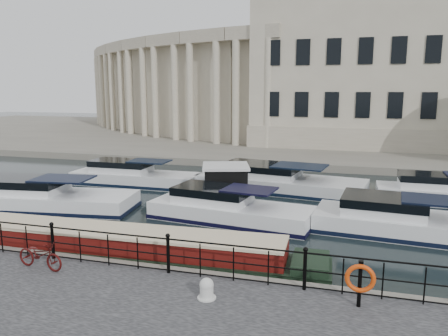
# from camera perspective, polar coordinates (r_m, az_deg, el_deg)

# --- Properties ---
(ground_plane) EXTENTS (160.00, 160.00, 0.00)m
(ground_plane) POSITION_cam_1_polar(r_m,az_deg,el_deg) (15.61, -3.88, -12.10)
(ground_plane) COLOR black
(ground_plane) RESTS_ON ground
(far_bank) EXTENTS (120.00, 42.00, 0.55)m
(far_bank) POSITION_cam_1_polar(r_m,az_deg,el_deg) (53.08, 10.58, 4.06)
(far_bank) COLOR #6B665B
(far_bank) RESTS_ON ground_plane
(railing) EXTENTS (24.14, 0.14, 1.22)m
(railing) POSITION_cam_1_polar(r_m,az_deg,el_deg) (13.22, -7.31, -10.82)
(railing) COLOR black
(railing) RESTS_ON near_quay
(civic_building) EXTENTS (53.55, 31.84, 16.85)m
(civic_building) POSITION_cam_1_polar(r_m,az_deg,el_deg) (48.63, 9.16, 11.52)
(civic_building) COLOR #ADA38C
(civic_building) RESTS_ON far_bank
(bicycle) EXTENTS (1.75, 0.80, 0.89)m
(bicycle) POSITION_cam_1_polar(r_m,az_deg,el_deg) (14.59, -22.89, -10.39)
(bicycle) COLOR #3F0C0B
(bicycle) RESTS_ON near_quay
(mooring_bollard) EXTENTS (0.50, 0.50, 0.56)m
(mooring_bollard) POSITION_cam_1_polar(r_m,az_deg,el_deg) (11.80, -2.29, -15.50)
(mooring_bollard) COLOR silver
(mooring_bollard) RESTS_ON near_quay
(life_ring_post) EXTENTS (0.75, 0.20, 1.22)m
(life_ring_post) POSITION_cam_1_polar(r_m,az_deg,el_deg) (11.63, 17.36, -13.68)
(life_ring_post) COLOR black
(life_ring_post) RESTS_ON near_quay
(narrowboat) EXTENTS (14.09, 2.38, 1.52)m
(narrowboat) POSITION_cam_1_polar(r_m,az_deg,el_deg) (15.74, -13.03, -10.73)
(narrowboat) COLOR black
(narrowboat) RESTS_ON ground_plane
(harbour_hut) EXTENTS (3.82, 3.48, 2.20)m
(harbour_hut) POSITION_cam_1_polar(r_m,az_deg,el_deg) (22.43, 0.22, -2.52)
(harbour_hut) COLOR #6B665B
(harbour_hut) RESTS_ON ground_plane
(cabin_cruisers) EXTENTS (28.16, 11.51, 1.99)m
(cabin_cruisers) POSITION_cam_1_polar(r_m,az_deg,el_deg) (22.97, 1.65, -3.72)
(cabin_cruisers) COLOR white
(cabin_cruisers) RESTS_ON ground_plane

